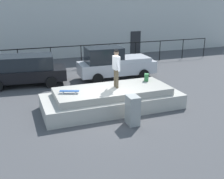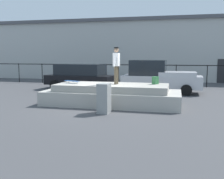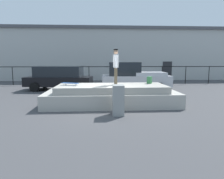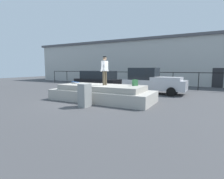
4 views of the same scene
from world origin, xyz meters
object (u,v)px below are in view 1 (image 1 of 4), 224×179
(skateboarder, at_px, (116,66))
(car_silver_pickup_mid, at_px, (114,63))
(backpack, at_px, (146,77))
(car_black_hatchback_near, at_px, (24,70))
(utility_box, at_px, (133,110))
(skateboard, at_px, (69,91))

(skateboarder, height_order, car_silver_pickup_mid, skateboarder)
(backpack, xyz_separation_m, car_black_hatchback_near, (-5.44, 4.65, -0.22))
(skateboarder, xyz_separation_m, backpack, (1.76, 0.44, -0.80))
(utility_box, bearing_deg, car_silver_pickup_mid, 76.81)
(backpack, bearing_deg, utility_box, -7.62)
(car_silver_pickup_mid, bearing_deg, utility_box, -104.73)
(skateboarder, bearing_deg, backpack, 13.99)
(car_black_hatchback_near, height_order, utility_box, car_black_hatchback_near)
(skateboarder, relative_size, utility_box, 1.43)
(skateboard, relative_size, utility_box, 0.71)
(skateboard, height_order, car_black_hatchback_near, car_black_hatchback_near)
(skateboard, distance_m, utility_box, 2.85)
(skateboarder, xyz_separation_m, skateboard, (-2.18, -0.10, -0.88))
(car_black_hatchback_near, bearing_deg, skateboard, -73.85)
(car_silver_pickup_mid, bearing_deg, skateboarder, -109.90)
(skateboard, bearing_deg, backpack, 7.72)
(backpack, distance_m, car_silver_pickup_mid, 4.12)
(car_black_hatchback_near, distance_m, car_silver_pickup_mid, 5.35)
(utility_box, bearing_deg, backpack, 54.08)
(car_black_hatchback_near, relative_size, utility_box, 4.05)
(skateboard, height_order, car_silver_pickup_mid, car_silver_pickup_mid)
(car_black_hatchback_near, relative_size, car_silver_pickup_mid, 1.00)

